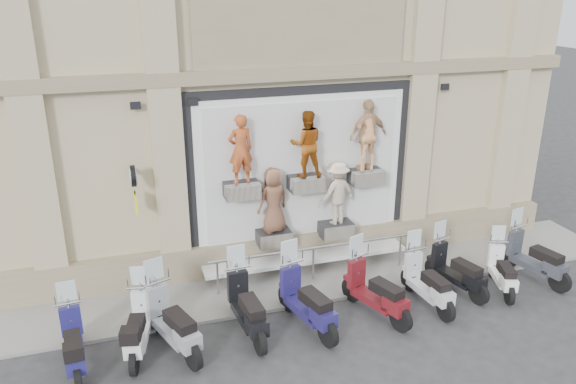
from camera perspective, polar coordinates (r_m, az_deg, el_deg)
name	(u,v)px	position (r m, az deg, el deg)	size (l,w,h in m)	color
ground	(346,327)	(12.12, 5.87, -13.52)	(90.00, 90.00, 0.00)	#2C2C2F
sidewalk	(311,278)	(13.75, 2.40, -8.76)	(16.00, 2.20, 0.08)	gray
building	(256,11)	(16.70, -3.30, 17.87)	(14.00, 8.60, 12.00)	tan
shop_vitrine	(308,178)	(13.39, 2.00, 1.39)	(5.60, 0.83, 4.30)	black
guard_rail	(313,265)	(13.47, 2.57, -7.38)	(5.06, 0.10, 0.93)	#9EA0A5
clock_sign_bracket	(134,182)	(12.28, -15.40, 0.95)	(0.10, 0.80, 1.02)	black
scooter_a	(72,333)	(11.27, -21.10, -13.24)	(0.54, 1.86, 1.51)	navy
scooter_b	(137,317)	(11.34, -15.07, -12.18)	(0.55, 1.88, 1.53)	silver
scooter_c	(172,312)	(11.21, -11.72, -11.80)	(0.61, 2.09, 1.70)	gray
scooter_d	(247,297)	(11.49, -4.21, -10.57)	(0.60, 2.07, 1.68)	black
scooter_e	(307,291)	(11.63, 1.93, -9.99)	(0.61, 2.11, 1.71)	#1C1650
scooter_f	(377,281)	(12.17, 8.99, -8.94)	(0.59, 2.03, 1.65)	#580F14
scooter_g	(429,273)	(12.80, 14.08, -8.03)	(0.56, 1.91, 1.55)	#B7B8BE
scooter_h	(458,261)	(13.54, 16.86, -6.73)	(0.55, 1.88, 1.53)	black
scooter_i	(503,263)	(13.95, 21.02, -6.75)	(0.50, 1.71, 1.39)	white
scooter_j	(536,249)	(14.69, 23.92, -5.28)	(0.58, 1.99, 1.61)	#2F3139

